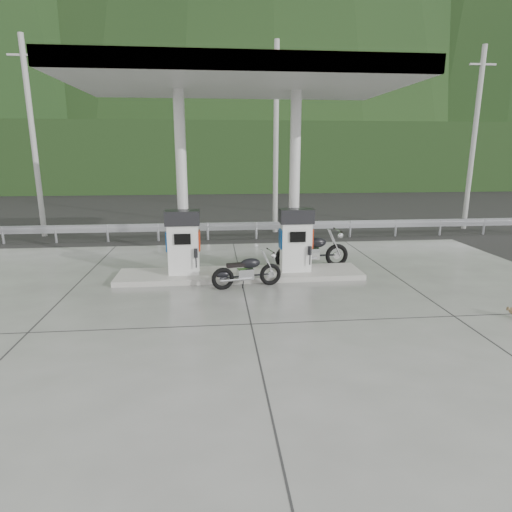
{
  "coord_description": "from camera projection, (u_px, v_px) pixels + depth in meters",
  "views": [
    {
      "loc": [
        -0.72,
        -9.36,
        3.57
      ],
      "look_at": [
        0.3,
        1.0,
        1.0
      ],
      "focal_mm": 30.0,
      "sensor_mm": 36.0,
      "label": 1
    }
  ],
  "objects": [
    {
      "name": "ground",
      "position": [
        247.0,
        308.0,
        9.96
      ],
      "size": [
        160.0,
        160.0,
        0.0
      ],
      "primitive_type": "plane",
      "color": "black",
      "rests_on": "ground"
    },
    {
      "name": "forecourt_apron",
      "position": [
        247.0,
        308.0,
        9.96
      ],
      "size": [
        18.0,
        14.0,
        0.02
      ],
      "primitive_type": "cube",
      "color": "slate",
      "rests_on": "ground"
    },
    {
      "name": "pump_island",
      "position": [
        241.0,
        274.0,
        12.36
      ],
      "size": [
        7.0,
        1.4,
        0.15
      ],
      "primitive_type": "cube",
      "color": "gray",
      "rests_on": "forecourt_apron"
    },
    {
      "name": "gas_pump_left",
      "position": [
        183.0,
        242.0,
        11.97
      ],
      "size": [
        0.95,
        0.55,
        1.8
      ],
      "primitive_type": null,
      "color": "white",
      "rests_on": "pump_island"
    },
    {
      "name": "gas_pump_right",
      "position": [
        296.0,
        240.0,
        12.27
      ],
      "size": [
        0.95,
        0.55,
        1.8
      ],
      "primitive_type": null,
      "color": "white",
      "rests_on": "pump_island"
    },
    {
      "name": "canopy_column_left",
      "position": [
        182.0,
        184.0,
        11.97
      ],
      "size": [
        0.3,
        0.3,
        5.0
      ],
      "primitive_type": "cylinder",
      "color": "silver",
      "rests_on": "pump_island"
    },
    {
      "name": "canopy_column_right",
      "position": [
        294.0,
        183.0,
        12.28
      ],
      "size": [
        0.3,
        0.3,
        5.0
      ],
      "primitive_type": "cylinder",
      "color": "silver",
      "rests_on": "pump_island"
    },
    {
      "name": "canopy_roof",
      "position": [
        239.0,
        79.0,
        11.09
      ],
      "size": [
        8.5,
        5.0,
        0.4
      ],
      "primitive_type": "cube",
      "color": "beige",
      "rests_on": "canopy_column_left"
    },
    {
      "name": "guardrail",
      "position": [
        232.0,
        222.0,
        17.52
      ],
      "size": [
        26.0,
        0.16,
        1.42
      ],
      "primitive_type": null,
      "color": "#A0A2A7",
      "rests_on": "ground"
    },
    {
      "name": "road",
      "position": [
        229.0,
        225.0,
        21.07
      ],
      "size": [
        60.0,
        7.0,
        0.01
      ],
      "primitive_type": "cube",
      "color": "black",
      "rests_on": "ground"
    },
    {
      "name": "utility_pole_a",
      "position": [
        33.0,
        140.0,
        17.42
      ],
      "size": [
        0.22,
        0.22,
        8.0
      ],
      "primitive_type": "cylinder",
      "color": "#979892",
      "rests_on": "ground"
    },
    {
      "name": "utility_pole_b",
      "position": [
        276.0,
        140.0,
        18.37
      ],
      "size": [
        0.22,
        0.22,
        8.0
      ],
      "primitive_type": "cylinder",
      "color": "#979892",
      "rests_on": "ground"
    },
    {
      "name": "utility_pole_c",
      "position": [
        474.0,
        141.0,
        19.23
      ],
      "size": [
        0.22,
        0.22,
        8.0
      ],
      "primitive_type": "cylinder",
      "color": "#979892",
      "rests_on": "ground"
    },
    {
      "name": "tree_band",
      "position": [
        221.0,
        157.0,
        38.23
      ],
      "size": [
        80.0,
        6.0,
        6.0
      ],
      "primitive_type": "cube",
      "color": "black",
      "rests_on": "ground"
    },
    {
      "name": "forested_hills",
      "position": [
        218.0,
        174.0,
        67.94
      ],
      "size": [
        100.0,
        40.0,
        140.0
      ],
      "primitive_type": null,
      "color": "black",
      "rests_on": "ground"
    },
    {
      "name": "motorcycle_left",
      "position": [
        247.0,
        272.0,
        11.34
      ],
      "size": [
        1.87,
        0.93,
        0.85
      ],
      "primitive_type": null,
      "rotation": [
        0.0,
        0.0,
        0.21
      ],
      "color": "black",
      "rests_on": "forecourt_apron"
    },
    {
      "name": "motorcycle_right",
      "position": [
        312.0,
        251.0,
        13.23
      ],
      "size": [
        2.23,
        0.84,
        1.03
      ],
      "primitive_type": null,
      "rotation": [
        0.0,
        0.0,
        0.07
      ],
      "color": "black",
      "rests_on": "forecourt_apron"
    }
  ]
}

